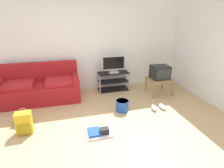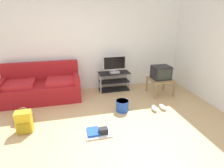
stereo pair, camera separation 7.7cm
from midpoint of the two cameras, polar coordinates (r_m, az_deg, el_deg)
ground_plane at (r=3.41m, az=-5.27°, el=-16.67°), size 9.00×9.80×0.02m
wall_back at (r=5.20m, az=-10.07°, el=12.62°), size 9.00×0.10×2.70m
wall_right at (r=4.96m, az=30.24°, el=9.77°), size 0.10×3.60×2.70m
couch at (r=4.98m, az=-20.64°, el=-0.83°), size 1.90×0.85×0.92m
tv_stand at (r=5.29m, az=1.07°, el=0.89°), size 0.88×0.39×0.52m
flat_tv at (r=5.12m, az=1.17°, el=6.09°), size 0.66×0.22×0.48m
side_table at (r=5.14m, az=15.28°, el=0.94°), size 0.59×0.59×0.44m
crt_tv at (r=5.08m, az=15.44°, el=3.49°), size 0.46×0.40×0.35m
backpack at (r=3.80m, az=-25.21°, el=-10.70°), size 0.27×0.26×0.42m
handbag at (r=4.16m, az=-25.24°, el=-9.33°), size 0.35×0.11×0.33m
cleaning_bucket at (r=4.18m, az=3.76°, el=-6.67°), size 0.30×0.30×0.25m
sneakers_pair at (r=4.41m, az=14.79°, el=-7.16°), size 0.37×0.29×0.09m
floor_tray at (r=3.47m, az=-3.67°, el=-14.83°), size 0.47×0.33×0.14m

